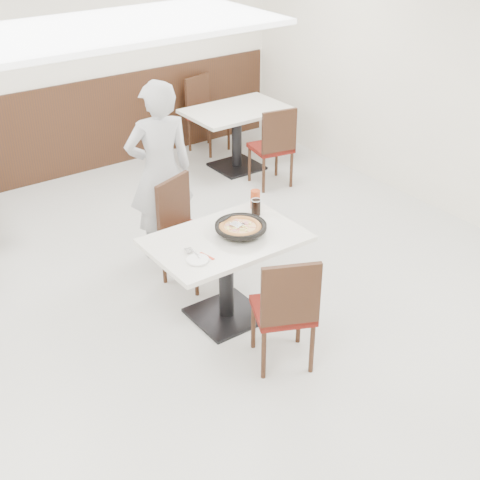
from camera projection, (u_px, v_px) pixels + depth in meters
floor at (227, 315)px, 5.58m from camera, size 7.00×7.00×0.00m
wall_back at (46, 60)px, 7.37m from camera, size 6.00×0.04×2.80m
wainscot_back at (57, 133)px, 7.77m from camera, size 5.90×0.03×1.10m
fluo_panel_a at (114, 27)px, 2.39m from camera, size 1.20×0.60×0.02m
main_table at (226, 278)px, 5.38m from camera, size 1.25×0.87×0.75m
chair_near at (283, 308)px, 4.85m from camera, size 0.56×0.56×0.95m
chair_far at (192, 233)px, 5.82m from camera, size 0.54×0.54×0.95m
trivet at (239, 233)px, 5.22m from camera, size 0.12×0.12×0.04m
pizza_pan at (241, 229)px, 5.22m from camera, size 0.37×0.37×0.01m
pizza at (240, 229)px, 5.20m from camera, size 0.37×0.37×0.02m
pizza_server at (236, 224)px, 5.19m from camera, size 0.09×0.11×0.00m
napkin at (198, 259)px, 4.91m from camera, size 0.17×0.17×0.00m
side_plate at (198, 260)px, 4.89m from camera, size 0.18×0.18×0.01m
fork at (196, 254)px, 4.95m from camera, size 0.03×0.15×0.00m
cola_glass at (256, 208)px, 5.50m from camera, size 0.08×0.08×0.13m
red_cup at (255, 199)px, 5.61m from camera, size 0.09×0.09×0.16m
diner_person at (160, 172)px, 6.06m from camera, size 0.69×0.53×1.70m
bg_table_right at (237, 139)px, 8.10m from camera, size 1.21×0.82×0.75m
bg_chair_right_near at (271, 146)px, 7.63m from camera, size 0.49×0.49×0.95m
bg_chair_right_far at (209, 115)px, 8.55m from camera, size 0.51×0.51×0.95m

